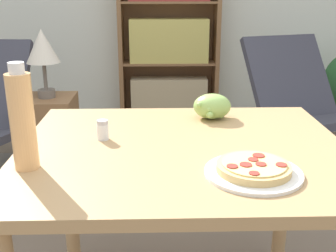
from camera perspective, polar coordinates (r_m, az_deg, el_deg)
name	(u,v)px	position (r m, az deg, el deg)	size (l,w,h in m)	color
dining_table	(183,177)	(1.38, 2.08, -6.87)	(1.04, 0.87, 0.74)	tan
pizza_on_plate	(253,170)	(1.16, 11.49, -5.80)	(0.26, 0.26, 0.04)	white
grape_bunch	(212,106)	(1.61, 6.00, 2.65)	(0.14, 0.13, 0.10)	#93BC5B
drink_bottle	(22,120)	(1.20, -19.14, 0.75)	(0.07, 0.07, 0.30)	#EFB270
salt_shaker	(103,130)	(1.40, -8.83, -0.54)	(0.04, 0.04, 0.07)	white
lounge_chair_far	(299,127)	(3.07, 17.27, -0.12)	(0.77, 0.90, 0.88)	slate
bookshelf	(169,38)	(3.85, 0.12, 11.81)	(0.89, 0.27, 1.63)	brown
side_table	(51,136)	(2.91, -15.61, -1.34)	(0.34, 0.34, 0.54)	brown
table_lamp	(42,49)	(2.78, -16.64, 9.91)	(0.21, 0.21, 0.43)	#665B51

